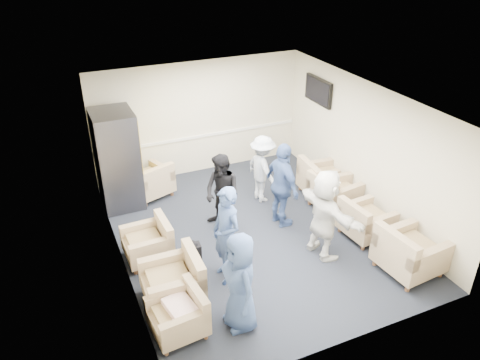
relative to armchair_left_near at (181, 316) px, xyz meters
name	(u,v)px	position (x,y,z in m)	size (l,w,h in m)	color
floor	(253,233)	(2.04, 1.85, -0.30)	(6.00, 6.00, 0.00)	black
ceiling	(255,102)	(2.04, 1.85, 2.40)	(6.00, 6.00, 0.00)	silver
back_wall	(199,118)	(2.04, 4.85, 1.05)	(5.00, 0.02, 2.70)	beige
front_wall	(352,269)	(2.04, -1.15, 1.05)	(5.00, 0.02, 2.70)	beige
left_wall	(116,201)	(-0.46, 1.85, 1.05)	(0.02, 6.00, 2.70)	beige
right_wall	(366,149)	(4.54, 1.85, 1.05)	(0.02, 6.00, 2.70)	beige
chair_rail	(200,136)	(2.04, 4.83, 0.60)	(4.98, 0.04, 0.06)	silver
tv	(318,91)	(4.48, 3.65, 1.75)	(0.10, 1.00, 0.58)	black
armchair_left_near	(181,316)	(0.00, 0.00, 0.00)	(0.82, 0.82, 0.60)	tan
armchair_left_mid	(176,282)	(0.14, 0.67, 0.05)	(0.91, 0.91, 0.71)	tan
armchair_left_far	(150,243)	(0.04, 1.91, 0.02)	(0.82, 0.82, 0.63)	tan
armchair_right_near	(407,254)	(3.96, -0.26, 0.08)	(1.02, 1.02, 0.76)	tan
armchair_right_midnear	(364,222)	(3.94, 0.91, 0.03)	(0.89, 0.89, 0.66)	tan
armchair_right_midfar	(332,194)	(3.97, 2.04, 0.04)	(0.99, 0.99, 0.69)	tan
armchair_right_far	(321,181)	(4.05, 2.60, 0.06)	(0.96, 0.96, 0.72)	tan
armchair_corner	(151,182)	(0.59, 4.08, 0.04)	(1.09, 1.09, 0.68)	tan
vending_machine	(118,159)	(-0.05, 4.04, 0.74)	(0.84, 0.99, 2.09)	#4D4C54
backpack	(193,252)	(0.67, 1.44, -0.05)	(0.30, 0.23, 0.48)	black
pillow	(180,307)	(0.00, 0.00, 0.17)	(0.48, 0.37, 0.14)	white
person_front_left	(240,282)	(0.85, -0.21, 0.50)	(0.78, 0.51, 1.60)	#39528A
person_mid_left	(227,235)	(1.10, 0.88, 0.56)	(0.62, 0.41, 1.71)	#39528A
person_back_left	(222,193)	(1.58, 2.29, 0.49)	(0.76, 0.60, 1.57)	black
person_back_right	(263,169)	(2.77, 2.95, 0.45)	(0.96, 0.55, 1.49)	white
person_mid_right	(282,186)	(2.70, 1.94, 0.57)	(1.03, 0.43, 1.75)	#39528A
person_front_right	(325,214)	(2.92, 0.77, 0.55)	(1.58, 0.50, 1.70)	white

